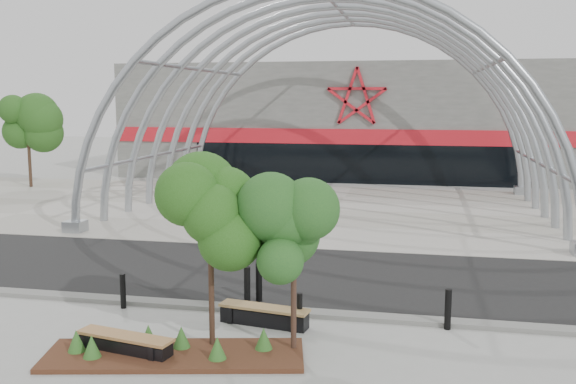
% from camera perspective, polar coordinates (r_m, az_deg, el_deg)
% --- Properties ---
extents(ground, '(140.00, 140.00, 0.00)m').
position_cam_1_polar(ground, '(17.57, -2.70, -10.30)').
color(ground, '#9A9B95').
rests_on(ground, ground).
extents(road, '(140.00, 7.00, 0.02)m').
position_cam_1_polar(road, '(20.82, -0.28, -7.27)').
color(road, black).
rests_on(road, ground).
extents(forecourt, '(60.00, 17.00, 0.04)m').
position_cam_1_polar(forecourt, '(32.37, 4.15, -1.62)').
color(forecourt, '#A29E92').
rests_on(forecourt, ground).
extents(kerb, '(60.00, 0.50, 0.12)m').
position_cam_1_polar(kerb, '(17.32, -2.92, -10.37)').
color(kerb, slate).
rests_on(kerb, ground).
extents(arena_building, '(34.00, 15.24, 8.00)m').
position_cam_1_polar(arena_building, '(49.76, 6.97, 6.42)').
color(arena_building, '#62625E').
rests_on(arena_building, ground).
extents(vault_canopy, '(20.80, 15.80, 20.36)m').
position_cam_1_polar(vault_canopy, '(32.37, 4.15, -1.63)').
color(vault_canopy, '#9CA2A7').
rests_on(vault_canopy, ground).
extents(planting_bed, '(5.85, 2.87, 0.59)m').
position_cam_1_polar(planting_bed, '(14.66, -10.34, -13.72)').
color(planting_bed, '#3E1C15').
rests_on(planting_bed, ground).
extents(street_tree_0, '(1.74, 1.74, 3.96)m').
position_cam_1_polar(street_tree_0, '(14.24, -6.93, -2.94)').
color(street_tree_0, black).
rests_on(street_tree_0, ground).
extents(street_tree_1, '(1.57, 1.57, 3.71)m').
position_cam_1_polar(street_tree_1, '(13.94, 0.51, -3.87)').
color(street_tree_1, '#321C18').
rests_on(street_tree_1, ground).
extents(bench_0, '(2.34, 0.94, 0.48)m').
position_cam_1_polar(bench_0, '(14.92, -14.27, -13.07)').
color(bench_0, black).
rests_on(bench_0, ground).
extents(bench_1, '(2.35, 0.88, 0.48)m').
position_cam_1_polar(bench_1, '(16.29, -2.13, -10.95)').
color(bench_1, black).
rests_on(bench_1, ground).
extents(bollard_0, '(0.15, 0.15, 0.95)m').
position_cam_1_polar(bollard_0, '(18.00, -14.46, -8.52)').
color(bollard_0, black).
rests_on(bollard_0, ground).
extents(bollard_1, '(0.18, 0.18, 1.11)m').
position_cam_1_polar(bollard_1, '(17.96, -2.60, -8.03)').
color(bollard_1, black).
rests_on(bollard_1, ground).
extents(bollard_2, '(0.17, 0.17, 1.08)m').
position_cam_1_polar(bollard_2, '(17.68, -3.65, -8.35)').
color(bollard_2, black).
rests_on(bollard_2, ground).
extents(bollard_3, '(0.14, 0.14, 0.88)m').
position_cam_1_polar(bollard_3, '(16.05, 1.04, -10.47)').
color(bollard_3, black).
rests_on(bollard_3, ground).
extents(bollard_4, '(0.16, 0.16, 1.01)m').
position_cam_1_polar(bollard_4, '(16.38, 14.03, -10.09)').
color(bollard_4, black).
rests_on(bollard_4, ground).
extents(bg_tree_0, '(3.00, 3.00, 6.45)m').
position_cam_1_polar(bg_tree_0, '(43.47, -22.20, 6.45)').
color(bg_tree_0, black).
rests_on(bg_tree_0, ground).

